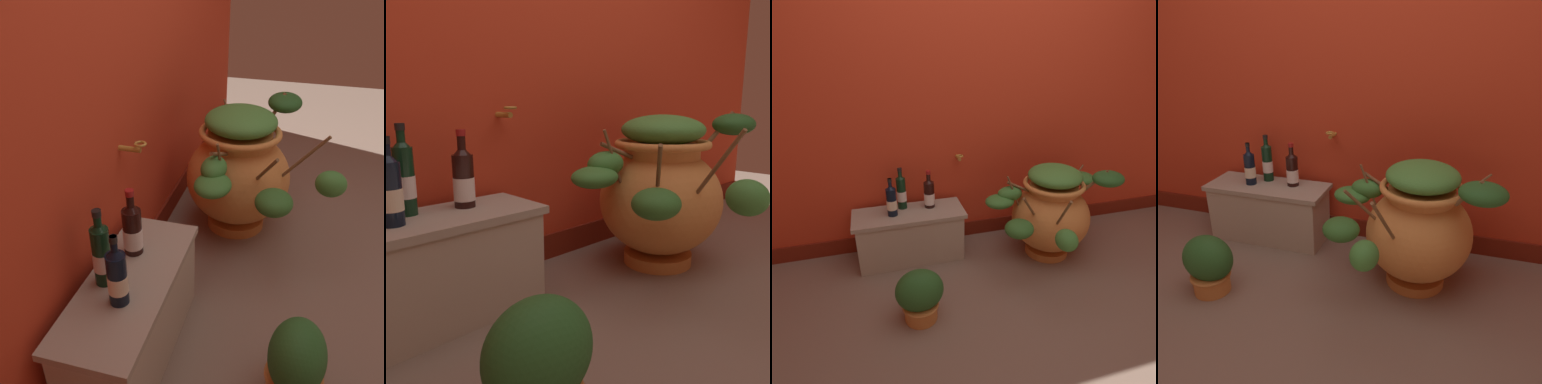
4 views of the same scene
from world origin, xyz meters
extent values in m
plane|color=#7A6656|center=(0.00, 0.00, 0.00)|extent=(7.00, 7.00, 0.00)
cube|color=red|center=(0.00, 1.20, 1.30)|extent=(4.40, 0.20, 2.60)
cube|color=maroon|center=(0.00, 1.10, 0.07)|extent=(4.40, 0.02, 0.13)
cylinder|color=#B28433|center=(-0.19, 1.05, 0.74)|extent=(0.02, 0.10, 0.02)
torus|color=#B28433|center=(-0.19, 1.00, 0.77)|extent=(0.06, 0.06, 0.01)
cylinder|color=#CC7F3D|center=(0.45, 0.67, 0.03)|extent=(0.34, 0.34, 0.06)
ellipsoid|color=#CC7F3D|center=(0.45, 0.67, 0.32)|extent=(0.59, 0.59, 0.53)
cylinder|color=#CC7F3D|center=(0.45, 0.67, 0.56)|extent=(0.36, 0.36, 0.09)
torus|color=#CC7F3D|center=(0.45, 0.67, 0.60)|extent=(0.46, 0.46, 0.04)
cylinder|color=brown|center=(0.72, 0.80, 0.59)|extent=(0.18, 0.10, 0.14)
ellipsoid|color=#387A33|center=(0.79, 0.83, 0.55)|extent=(0.21, 0.21, 0.09)
cylinder|color=brown|center=(0.17, 0.49, 0.53)|extent=(0.18, 0.14, 0.24)
ellipsoid|color=#2D6628|center=(0.07, 0.43, 0.42)|extent=(0.20, 0.19, 0.12)
cylinder|color=brown|center=(0.19, 0.73, 0.59)|extent=(0.17, 0.06, 0.09)
ellipsoid|color=#387A33|center=(0.13, 0.75, 0.53)|extent=(0.19, 0.13, 0.11)
cylinder|color=brown|center=(0.32, 0.32, 0.55)|extent=(0.09, 0.24, 0.32)
ellipsoid|color=#387A33|center=(0.27, 0.17, 0.45)|extent=(0.13, 0.16, 0.14)
cylinder|color=brown|center=(0.14, 0.72, 0.56)|extent=(0.11, 0.03, 0.24)
ellipsoid|color=#387A33|center=(0.05, 0.73, 0.48)|extent=(0.22, 0.18, 0.09)
cylinder|color=brown|center=(0.69, 0.51, 0.67)|extent=(0.13, 0.10, 0.18)
ellipsoid|color=#235623|center=(0.75, 0.47, 0.69)|extent=(0.23, 0.20, 0.11)
ellipsoid|color=#428438|center=(0.45, 0.67, 0.67)|extent=(0.40, 0.40, 0.14)
cube|color=#B2A893|center=(-0.61, 0.90, 0.20)|extent=(0.78, 0.31, 0.40)
cube|color=#A09785|center=(-0.61, 0.90, 0.39)|extent=(0.83, 0.33, 0.03)
cylinder|color=black|center=(-0.45, 0.95, 0.50)|extent=(0.08, 0.08, 0.20)
cone|color=black|center=(-0.45, 0.95, 0.62)|extent=(0.08, 0.08, 0.04)
cylinder|color=black|center=(-0.45, 0.95, 0.65)|extent=(0.03, 0.03, 0.09)
cylinder|color=maroon|center=(-0.45, 0.95, 0.68)|extent=(0.04, 0.04, 0.02)
cylinder|color=silver|center=(-0.45, 0.95, 0.47)|extent=(0.08, 0.08, 0.09)
cylinder|color=black|center=(-0.73, 0.89, 0.51)|extent=(0.07, 0.07, 0.21)
cone|color=black|center=(-0.73, 0.89, 0.62)|extent=(0.07, 0.07, 0.04)
cylinder|color=black|center=(-0.73, 0.89, 0.65)|extent=(0.03, 0.03, 0.08)
cylinder|color=black|center=(-0.73, 0.89, 0.68)|extent=(0.03, 0.03, 0.02)
cylinder|color=beige|center=(-0.73, 0.89, 0.49)|extent=(0.07, 0.07, 0.07)
cylinder|color=black|center=(-0.65, 0.99, 0.52)|extent=(0.07, 0.07, 0.24)
cone|color=black|center=(-0.65, 0.99, 0.66)|extent=(0.07, 0.07, 0.04)
cylinder|color=black|center=(-0.65, 0.99, 0.68)|extent=(0.03, 0.03, 0.08)
cylinder|color=black|center=(-0.65, 0.99, 0.71)|extent=(0.03, 0.03, 0.02)
cylinder|color=silver|center=(-0.65, 0.99, 0.50)|extent=(0.07, 0.07, 0.08)
cylinder|color=#CC7F3D|center=(-0.65, 0.24, 0.06)|extent=(0.20, 0.20, 0.12)
torus|color=#BB7538|center=(-0.65, 0.24, 0.11)|extent=(0.23, 0.23, 0.02)
ellipsoid|color=#235623|center=(-0.65, 0.24, 0.22)|extent=(0.29, 0.22, 0.27)
camera|label=1|loc=(-1.83, 0.31, 1.57)|focal=42.22mm
camera|label=2|loc=(-1.15, -0.42, 0.79)|focal=37.12mm
camera|label=3|loc=(-0.81, -1.32, 1.57)|focal=30.87mm
camera|label=4|loc=(0.63, -1.23, 1.39)|focal=35.51mm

